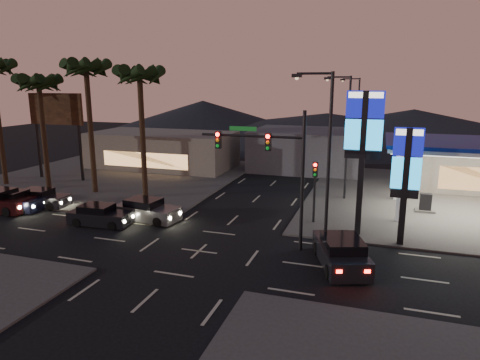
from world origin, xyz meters
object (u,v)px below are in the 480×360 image
(car_lane_a_front, at_px, (100,216))
(car_lane_b_mid, at_px, (40,199))
(car_lane_a_rear, at_px, (13,201))
(pylon_sign_tall, at_px, (363,135))
(suv_station, at_px, (341,252))
(pylon_sign_short, at_px, (406,169))
(car_lane_b_front, at_px, (147,210))
(gas_station, at_px, (478,147))
(traffic_signal_mast, at_px, (272,159))

(car_lane_a_front, relative_size, car_lane_b_mid, 0.98)
(car_lane_a_rear, height_order, car_lane_b_mid, car_lane_a_rear)
(pylon_sign_tall, bearing_deg, car_lane_a_front, -169.11)
(car_lane_a_front, distance_m, suv_station, 16.28)
(pylon_sign_tall, distance_m, car_lane_b_mid, 24.58)
(pylon_sign_short, distance_m, car_lane_a_rear, 27.95)
(car_lane_a_front, bearing_deg, pylon_sign_tall, 10.89)
(suv_station, bearing_deg, car_lane_b_front, 164.87)
(gas_station, height_order, traffic_signal_mast, traffic_signal_mast)
(suv_station, bearing_deg, car_lane_b_mid, 169.99)
(car_lane_b_mid, bearing_deg, pylon_sign_short, -0.13)
(pylon_sign_tall, distance_m, car_lane_a_rear, 25.88)
(car_lane_a_front, bearing_deg, gas_station, 21.84)
(car_lane_a_rear, bearing_deg, car_lane_b_mid, 48.15)
(pylon_sign_tall, relative_size, traffic_signal_mast, 1.12)
(car_lane_a_front, distance_m, car_lane_a_rear, 8.40)
(car_lane_a_front, xyz_separation_m, car_lane_b_mid, (-7.10, 2.29, 0.00))
(pylon_sign_tall, height_order, pylon_sign_short, pylon_sign_tall)
(traffic_signal_mast, bearing_deg, gas_station, 39.28)
(pylon_sign_short, bearing_deg, car_lane_a_rear, -177.22)
(pylon_sign_tall, distance_m, traffic_signal_mast, 6.02)
(gas_station, bearing_deg, car_lane_a_front, -158.16)
(pylon_sign_tall, height_order, car_lane_b_mid, pylon_sign_tall)
(car_lane_b_front, height_order, suv_station, suv_station)
(car_lane_a_front, bearing_deg, car_lane_b_mid, 162.14)
(traffic_signal_mast, height_order, car_lane_a_rear, traffic_signal_mast)
(car_lane_a_front, distance_m, car_lane_b_mid, 7.46)
(pylon_sign_short, bearing_deg, pylon_sign_tall, 158.20)
(pylon_sign_short, xyz_separation_m, car_lane_b_front, (-16.76, -0.35, -3.95))
(traffic_signal_mast, bearing_deg, car_lane_a_front, 178.65)
(traffic_signal_mast, xyz_separation_m, suv_station, (4.15, -1.54, -4.47))
(traffic_signal_mast, bearing_deg, car_lane_b_front, 167.22)
(car_lane_a_front, bearing_deg, car_lane_b_front, 36.67)
(car_lane_a_front, xyz_separation_m, car_lane_a_rear, (-8.36, 0.89, 0.05))
(gas_station, relative_size, traffic_signal_mast, 1.53)
(car_lane_b_front, bearing_deg, pylon_sign_short, 1.21)
(car_lane_b_front, bearing_deg, gas_station, 19.85)
(car_lane_a_front, bearing_deg, car_lane_a_rear, 173.95)
(pylon_sign_short, bearing_deg, suv_station, -127.39)
(car_lane_a_rear, bearing_deg, pylon_sign_tall, 5.32)
(gas_station, relative_size, pylon_sign_short, 1.74)
(car_lane_a_rear, bearing_deg, car_lane_a_front, -6.05)
(pylon_sign_tall, relative_size, suv_station, 1.70)
(pylon_sign_short, bearing_deg, gas_station, 56.31)
(car_lane_a_rear, height_order, suv_station, suv_station)
(car_lane_a_rear, relative_size, car_lane_b_mid, 1.05)
(gas_station, bearing_deg, pylon_sign_short, -123.69)
(pylon_sign_tall, distance_m, car_lane_a_front, 18.02)
(gas_station, distance_m, car_lane_a_front, 26.53)
(gas_station, distance_m, suv_station, 14.75)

